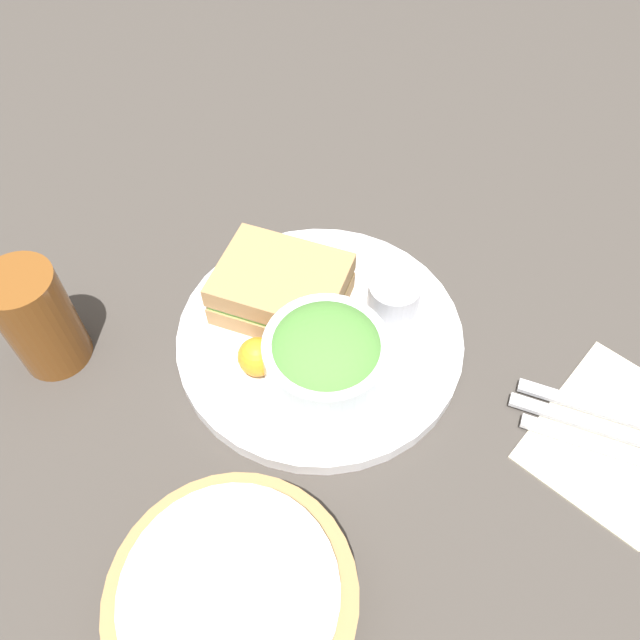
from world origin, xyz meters
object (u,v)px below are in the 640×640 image
at_px(sandwich, 284,287).
at_px(salad_bowl, 326,357).
at_px(drink_glass, 38,319).
at_px(knife, 618,433).
at_px(plate, 320,337).
at_px(dressing_cup, 394,295).
at_px(spoon, 616,451).
at_px(fork, 620,416).
at_px(bread_basket, 236,604).

height_order(sandwich, salad_bowl, salad_bowl).
xyz_separation_m(sandwich, drink_glass, (0.13, 0.18, 0.01)).
bearing_deg(knife, plate, -180.00).
xyz_separation_m(dressing_cup, knife, (-0.23, -0.03, -0.03)).
bearing_deg(spoon, plate, 176.38).
bearing_deg(knife, spoon, -90.00).
relative_size(fork, spoon, 1.11).
xyz_separation_m(bread_basket, spoon, (-0.15, -0.31, -0.03)).
distance_m(bread_basket, fork, 0.37).
relative_size(dressing_cup, drink_glass, 0.46).
bearing_deg(dressing_cup, fork, -168.99).
bearing_deg(salad_bowl, dressing_cup, -86.46).
bearing_deg(fork, sandwich, 179.51).
xyz_separation_m(salad_bowl, dressing_cup, (0.01, -0.11, -0.02)).
distance_m(plate, salad_bowl, 0.07).
distance_m(knife, spoon, 0.02).
distance_m(plate, dressing_cup, 0.08).
relative_size(bread_basket, fork, 0.95).
relative_size(drink_glass, fork, 0.62).
relative_size(drink_glass, bread_basket, 0.65).
height_order(drink_glass, bread_basket, drink_glass).
xyz_separation_m(plate, spoon, (-0.27, -0.08, -0.00)).
height_order(salad_bowl, bread_basket, salad_bowl).
bearing_deg(bread_basket, drink_glass, -8.41).
xyz_separation_m(dressing_cup, bread_basket, (-0.09, 0.30, 0.01)).
distance_m(sandwich, salad_bowl, 0.10).
relative_size(plate, knife, 1.45).
xyz_separation_m(plate, bread_basket, (-0.12, 0.23, 0.03)).
relative_size(fork, knife, 0.95).
height_order(dressing_cup, drink_glass, drink_glass).
xyz_separation_m(sandwich, salad_bowl, (-0.09, 0.04, 0.01)).
bearing_deg(fork, bread_basket, -132.47).
bearing_deg(knife, bread_basket, -134.41).
bearing_deg(salad_bowl, sandwich, -23.27).
bearing_deg(plate, sandwich, -3.62).
bearing_deg(bread_basket, dressing_cup, -73.14).
relative_size(sandwich, fork, 0.80).
relative_size(bread_basket, knife, 0.90).
bearing_deg(spoon, dressing_cup, 161.72).
relative_size(salad_bowl, fork, 0.61).
height_order(bread_basket, knife, bread_basket).
distance_m(plate, sandwich, 0.06).
xyz_separation_m(dressing_cup, fork, (-0.23, -0.04, -0.03)).
bearing_deg(spoon, knife, 90.00).
bearing_deg(drink_glass, dressing_cup, -129.96).
bearing_deg(drink_glass, sandwich, -125.48).
xyz_separation_m(plate, sandwich, (0.05, -0.00, 0.03)).
xyz_separation_m(drink_glass, knife, (-0.45, -0.28, -0.05)).
xyz_separation_m(fork, knife, (-0.01, 0.02, 0.00)).
xyz_separation_m(sandwich, bread_basket, (-0.17, 0.23, -0.00)).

